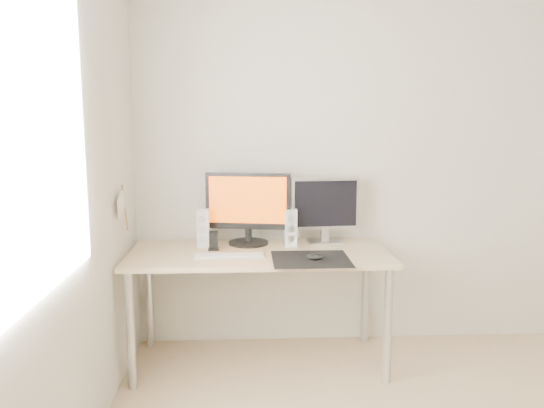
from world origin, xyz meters
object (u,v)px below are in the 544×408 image
mouse (315,257)px  speaker_left (203,228)px  desk (259,264)px  main_monitor (248,206)px  keyboard (230,256)px  phone_dock (214,244)px  speaker_right (291,228)px  second_monitor (325,207)px

mouse → speaker_left: 0.78m
mouse → desk: (-0.32, 0.23, -0.10)m
mouse → main_monitor: main_monitor is taller
keyboard → phone_dock: bearing=120.7°
desk → main_monitor: size_ratio=2.91×
keyboard → main_monitor: bearing=70.8°
desk → speaker_right: 0.32m
main_monitor → keyboard: size_ratio=1.30×
main_monitor → speaker_right: bearing=-10.8°
speaker_left → phone_dock: (0.07, -0.10, -0.08)m
phone_dock → second_monitor: bearing=12.6°
main_monitor → speaker_left: 0.32m
speaker_left → keyboard: 0.35m
mouse → second_monitor: size_ratio=0.22×
speaker_left → speaker_right: bearing=-0.6°
main_monitor → speaker_right: 0.31m
speaker_left → main_monitor: bearing=9.0°
speaker_left → speaker_right: same height
keyboard → speaker_right: bearing=35.0°
speaker_left → desk: bearing=-22.5°
speaker_right → keyboard: size_ratio=0.57×
desk → speaker_right: speaker_right is taller
mouse → speaker_right: speaker_right is taller
second_monitor → main_monitor: bearing=-178.0°
desk → keyboard: 0.23m
speaker_left → speaker_right: (0.56, -0.01, 0.00)m
mouse → main_monitor: (-0.38, 0.42, 0.23)m
mouse → speaker_right: bearing=106.6°
second_monitor → phone_dock: (-0.72, -0.16, -0.20)m
second_monitor → keyboard: second_monitor is taller
second_monitor → mouse: bearing=-105.3°
speaker_right → keyboard: 0.48m
second_monitor → keyboard: (-0.61, -0.34, -0.23)m
phone_dock → desk: bearing=-10.0°
second_monitor → phone_dock: size_ratio=3.68×
mouse → main_monitor: bearing=132.2°
mouse → keyboard: bearing=168.3°
desk → keyboard: size_ratio=3.78×
desk → speaker_left: speaker_left is taller
second_monitor → phone_dock: bearing=-167.4°
speaker_left → phone_dock: 0.15m
desk → second_monitor: size_ratio=3.54×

